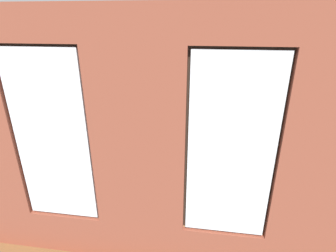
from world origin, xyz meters
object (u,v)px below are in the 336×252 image
(couch_left, at_px, (292,162))
(remote_silver, at_px, (192,143))
(potted_plant_corner_near_left, at_px, (276,109))
(cup_ceramic, at_px, (172,143))
(potted_plant_near_tv, at_px, (53,138))
(papasan_chair, at_px, (166,114))
(couch_by_window, at_px, (126,203))
(candle_jar, at_px, (151,143))
(potted_plant_mid_room_small, at_px, (210,134))
(media_console, at_px, (57,140))
(coffee_table, at_px, (172,147))
(potted_plant_by_left_couch, at_px, (259,133))
(potted_plant_beside_window_right, at_px, (38,174))
(potted_plant_between_couches, at_px, (214,192))
(table_plant_small, at_px, (164,138))
(tv_flatscreen, at_px, (53,116))
(potted_plant_foreground_right, at_px, (96,107))

(couch_left, height_order, remote_silver, couch_left)
(remote_silver, height_order, potted_plant_corner_near_left, potted_plant_corner_near_left)
(cup_ceramic, distance_m, potted_plant_near_tv, 2.50)
(papasan_chair, relative_size, potted_plant_corner_near_left, 1.07)
(couch_by_window, bearing_deg, papasan_chair, -90.49)
(candle_jar, relative_size, potted_plant_mid_room_small, 0.24)
(couch_by_window, bearing_deg, media_console, -41.78)
(candle_jar, distance_m, media_console, 2.47)
(potted_plant_near_tv, relative_size, potted_plant_corner_near_left, 1.13)
(coffee_table, relative_size, potted_plant_mid_room_small, 3.09)
(candle_jar, distance_m, potted_plant_by_left_couch, 2.86)
(coffee_table, relative_size, potted_plant_beside_window_right, 1.19)
(couch_left, distance_m, media_console, 5.41)
(couch_by_window, relative_size, papasan_chair, 1.56)
(potted_plant_between_couches, bearing_deg, potted_plant_near_tv, -20.42)
(couch_by_window, height_order, potted_plant_corner_near_left, potted_plant_corner_near_left)
(table_plant_small, distance_m, potted_plant_mid_room_small, 1.33)
(media_console, height_order, potted_plant_corner_near_left, potted_plant_corner_near_left)
(coffee_table, relative_size, media_console, 1.64)
(table_plant_small, height_order, potted_plant_near_tv, potted_plant_near_tv)
(couch_left, relative_size, potted_plant_corner_near_left, 1.97)
(couch_by_window, distance_m, papasan_chair, 3.88)
(remote_silver, distance_m, media_console, 3.35)
(media_console, xyz_separation_m, tv_flatscreen, (0.00, -0.00, 0.64))
(coffee_table, relative_size, potted_plant_by_left_couch, 3.10)
(potted_plant_between_couches, bearing_deg, candle_jar, -53.72)
(potted_plant_mid_room_small, height_order, potted_plant_corner_near_left, potted_plant_corner_near_left)
(couch_left, distance_m, potted_plant_corner_near_left, 2.29)
(coffee_table, relative_size, tv_flatscreen, 1.34)
(media_console, height_order, tv_flatscreen, tv_flatscreen)
(papasan_chair, height_order, potted_plant_foreground_right, potted_plant_foreground_right)
(candle_jar, distance_m, table_plant_small, 0.34)
(potted_plant_foreground_right, bearing_deg, potted_plant_corner_near_left, -179.47)
(potted_plant_between_couches, height_order, potted_plant_beside_window_right, potted_plant_beside_window_right)
(potted_plant_mid_room_small, height_order, potted_plant_near_tv, potted_plant_near_tv)
(cup_ceramic, height_order, remote_silver, cup_ceramic)
(media_console, bearing_deg, potted_plant_beside_window_right, 115.80)
(coffee_table, xyz_separation_m, media_console, (2.91, -0.18, -0.13))
(potted_plant_foreground_right, xyz_separation_m, potted_plant_corner_near_left, (-5.23, -0.05, 0.18))
(cup_ceramic, height_order, papasan_chair, papasan_chair)
(tv_flatscreen, relative_size, potted_plant_beside_window_right, 0.89)
(media_console, bearing_deg, remote_silver, 179.12)
(candle_jar, bearing_deg, potted_plant_mid_room_small, -142.96)
(media_console, relative_size, potted_plant_near_tv, 0.79)
(cup_ceramic, bearing_deg, potted_plant_mid_room_small, -133.76)
(candle_jar, xyz_separation_m, potted_plant_between_couches, (-1.36, 1.85, 0.17))
(potted_plant_mid_room_small, bearing_deg, cup_ceramic, 46.24)
(remote_silver, height_order, potted_plant_foreground_right, potted_plant_foreground_right)
(couch_left, relative_size, potted_plant_mid_room_small, 4.18)
(coffee_table, distance_m, potted_plant_beside_window_right, 2.81)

